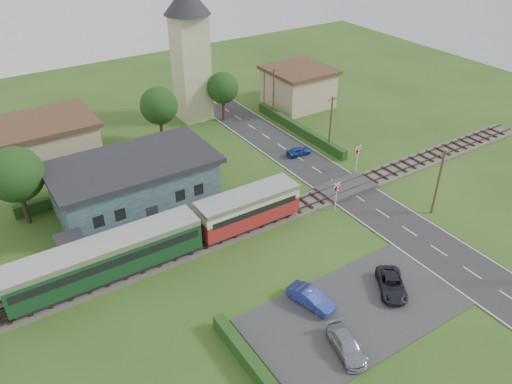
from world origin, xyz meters
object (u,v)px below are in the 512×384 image
house_west (49,142)px  car_park_silver (347,345)px  car_park_blue (311,298)px  equipment_hut (72,249)px  crossing_signal_far (358,155)px  train (67,272)px  car_park_dark (392,284)px  church_tower (190,44)px  pedestrian_far (105,240)px  station_building (135,184)px  crossing_signal_near (337,192)px  car_on_road (299,151)px  house_east (298,86)px  pedestrian_near (207,207)px

house_west → car_park_silver: size_ratio=2.61×
house_west → car_park_blue: bearing=-72.1°
equipment_hut → house_west: house_west is taller
crossing_signal_far → car_park_silver: crossing_signal_far is taller
train → car_park_dark: bearing=-32.3°
church_tower → pedestrian_far: 31.42m
station_building → pedestrian_far: 7.58m
crossing_signal_near → car_on_road: 12.23m
station_building → crossing_signal_far: bearing=-15.6°
train → house_east: bearing=29.3°
house_east → pedestrian_near: size_ratio=5.90×
car_on_road → pedestrian_near: 16.43m
house_east → car_park_blue: bearing=-125.5°
car_on_road → car_park_silver: car_park_silver is taller
house_east → crossing_signal_far: (-6.40, -19.61, -0.66)m
house_east → crossing_signal_far: size_ratio=2.69×
house_west → car_park_dark: size_ratio=2.51×
equipment_hut → church_tower: (23.00, 22.80, 8.48)m
house_west → car_park_blue: 36.31m
car_on_road → car_park_dark: bearing=165.2°
crossing_signal_near → crossing_signal_far: size_ratio=1.00×
church_tower → car_park_blue: church_tower is taller
equipment_hut → station_building: 9.92m
house_west → car_on_road: house_west is taller
house_east → car_park_blue: house_east is taller
house_west → house_east: same height
station_building → pedestrian_near: size_ratio=10.73×
house_west → crossing_signal_far: size_ratio=3.30×
station_building → car_on_road: bearing=0.1°
crossing_signal_far → car_park_dark: crossing_signal_far is taller
pedestrian_far → crossing_signal_far: bearing=-81.7°
station_building → car_park_dark: 26.11m
equipment_hut → train: train is taller
station_building → car_park_dark: bearing=-61.1°
equipment_hut → car_park_dark: bearing=-39.5°
car_on_road → pedestrian_far: (-25.53, -5.44, 0.68)m
pedestrian_near → car_park_blue: bearing=99.8°
train → pedestrian_near: size_ratio=28.98×
car_park_dark → pedestrian_near: size_ratio=2.88×
pedestrian_near → train: bearing=18.8°
car_on_road → pedestrian_near: pedestrian_near is taller
pedestrian_far → church_tower: bearing=-31.2°
pedestrian_near → pedestrian_far: (-10.12, 0.21, 0.06)m
church_tower → house_east: bearing=-14.9°
pedestrian_far → car_park_silver: bearing=-141.6°
train → pedestrian_far: size_ratio=26.86×
station_building → train: station_building is taller
train → pedestrian_far: (4.09, 3.59, -0.92)m
car_park_blue → crossing_signal_near: bearing=26.9°
car_park_silver → pedestrian_far: pedestrian_far is taller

